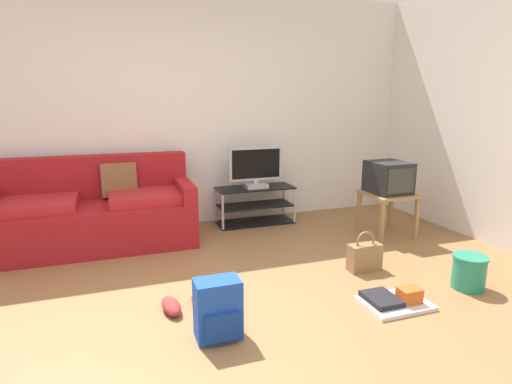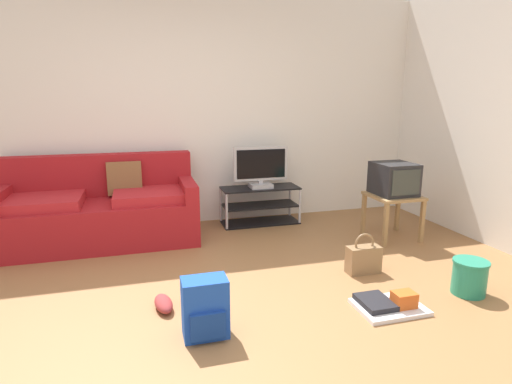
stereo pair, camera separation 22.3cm
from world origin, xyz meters
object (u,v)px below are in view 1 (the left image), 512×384
Objects in this scene: tv_stand at (255,205)px; side_table at (388,200)px; backpack at (218,310)px; floor_tray at (395,300)px; crt_tv at (388,177)px; couch at (95,213)px; sneakers_pair at (186,304)px; flat_tv at (256,168)px; cleaning_bucket at (469,271)px; handbag at (364,256)px.

tv_stand is 1.87× the size of side_table.
floor_tray is (1.33, -0.02, -0.15)m from backpack.
side_table is 1.16× the size of crt_tv.
couch reaches higher than floor_tray.
tv_stand is 2.56× the size of sneakers_pair.
tv_stand is 0.47m from flat_tv.
tv_stand reaches higher than sneakers_pair.
sneakers_pair is at bearing -158.68° from side_table.
side_table is at bearing -36.82° from tv_stand.
backpack is at bearing 179.05° from floor_tray.
tv_stand is 2.49m from backpack.
floor_tray is (-0.92, -1.38, -0.36)m from side_table.
flat_tv is 1.51m from crt_tv.
cleaning_bucket is at bearing -15.60° from backpack.
sneakers_pair is at bearing -173.45° from handbag.
couch is at bearing 134.86° from floor_tray.
flat_tv is at bearing 105.47° from handbag.
crt_tv is 1.56× the size of cleaning_bucket.
cleaning_bucket is at bearing -10.18° from sneakers_pair.
flat_tv is 1.31× the size of side_table.
flat_tv is 2.26m from sneakers_pair.
side_table is 1.36m from cleaning_bucket.
cleaning_bucket is (1.04, -2.22, -0.54)m from flat_tv.
couch reaches higher than backpack.
floor_tray is at bearing -16.86° from sneakers_pair.
couch is 5.01× the size of backpack.
flat_tv is 1.79× the size of sneakers_pair.
flat_tv reaches higher than backpack.
tv_stand is 2.57× the size of handbag.
crt_tv reaches higher than handbag.
backpack reaches higher than floor_tray.
handbag reaches higher than cleaning_bucket.
flat_tv is 1.35× the size of floor_tray.
cleaning_bucket reaches higher than floor_tray.
side_table is at bearing 82.25° from cleaning_bucket.
side_table is at bearing -13.73° from couch.
crt_tv is (1.22, -0.90, 0.43)m from tv_stand.
side_table is at bearing -90.00° from crt_tv.
flat_tv is 1.65× the size of backpack.
sneakers_pair is (-2.39, -0.93, -0.36)m from side_table.
tv_stand is 1.93× the size of floor_tray.
cleaning_bucket is (2.85, -2.07, -0.19)m from couch.
side_table is 1.03× the size of floor_tray.
cleaning_bucket is at bearing -44.69° from handbag.
backpack is at bearing -148.99° from side_table.
backpack is 0.82× the size of floor_tray.
side_table is at bearing 56.25° from floor_tray.
handbag is at bearing -74.72° from tv_stand.
floor_tray is (1.47, -0.44, -0.01)m from sneakers_pair.
floor_tray is (-0.15, -0.63, -0.09)m from handbag.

